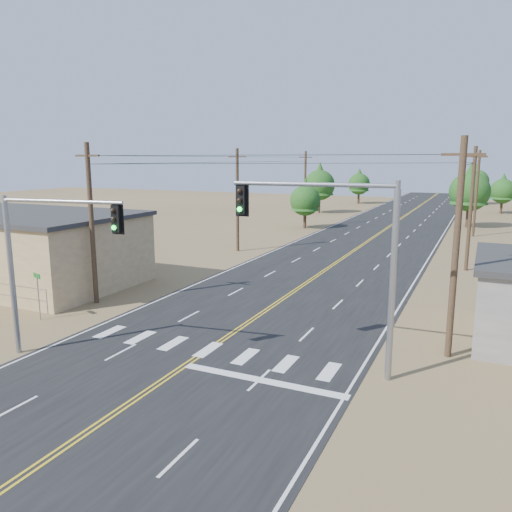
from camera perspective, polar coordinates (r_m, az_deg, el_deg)
The scene contains 18 objects.
ground at distance 18.66m, azimuth -18.59°, elevation -18.48°, with size 220.00×220.00×0.00m, color olive.
road at distance 44.06m, azimuth 9.00°, elevation -0.87°, with size 15.00×200.00×0.02m, color black.
building_left at distance 41.88m, azimuth -26.79°, elevation 0.91°, with size 20.00×10.00×5.00m, color tan.
utility_pole_left_near at distance 32.49m, azimuth -18.28°, elevation 3.61°, with size 1.80×0.30×10.00m.
utility_pole_left_mid at distance 48.97m, azimuth -2.14°, elevation 6.49°, with size 1.80×0.30×10.00m.
utility_pole_left_far at distance 67.39m, azimuth 5.62°, elevation 7.70°, with size 1.80×0.30×10.00m.
utility_pole_right_near at distance 23.91m, azimuth 21.89°, elevation 0.86°, with size 1.80×0.30×10.00m.
utility_pole_right_mid at distance 43.75m, azimuth 23.34°, elevation 5.05°, with size 1.80×0.30×10.00m.
utility_pole_right_far at distance 63.69m, azimuth 23.89°, elevation 6.62°, with size 1.80×0.30×10.00m.
signal_mast_left at distance 24.15m, azimuth -23.37°, elevation 0.60°, with size 6.03×1.11×7.42m.
signal_mast_right at distance 20.74m, azimuth 9.96°, elevation 1.32°, with size 7.07×0.72×8.21m.
street_sign at distance 30.69m, azimuth -23.66°, elevation -3.47°, with size 0.77×0.28×2.71m.
tree_left_near at distance 65.70m, azimuth 5.65°, elevation 6.68°, with size 3.97×3.97×6.62m.
tree_left_mid at distance 84.82m, azimuth 7.29°, elevation 8.39°, with size 5.08×5.08×8.46m.
tree_left_far at distance 104.20m, azimuth 11.71°, elevation 8.30°, with size 4.32×4.32×7.19m.
tree_right_near at distance 71.89m, azimuth 23.26°, elevation 7.19°, with size 5.17×5.17×8.61m.
tree_right_mid at distance 92.67m, azimuth 26.39°, elevation 6.91°, with size 4.05×4.05×6.76m.
tree_right_far at distance 109.45m, azimuth 23.86°, elevation 8.02°, with size 4.87×4.87×8.12m.
Camera 1 is at (11.53, -11.56, 9.02)m, focal length 35.00 mm.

